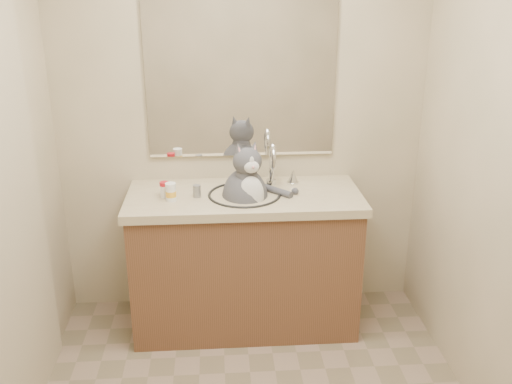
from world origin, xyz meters
TOP-DOWN VIEW (x-y plane):
  - room at (0.00, 0.00)m, footprint 2.22×2.52m
  - vanity at (0.00, 0.96)m, footprint 1.34×0.59m
  - mirror at (0.00, 1.24)m, footprint 1.10×0.02m
  - cat at (0.01, 0.93)m, footprint 0.44×0.36m
  - pill_bottle_redcap at (-0.45, 0.94)m, footprint 0.06×0.06m
  - pill_bottle_orange at (-0.41, 0.89)m, footprint 0.08×0.08m
  - grey_canister at (-0.27, 0.93)m, footprint 0.06×0.06m

SIDE VIEW (x-z plane):
  - vanity at x=0.00m, z-range -0.12..1.00m
  - cat at x=0.01m, z-range 0.60..1.12m
  - grey_canister at x=-0.27m, z-range 0.85..0.92m
  - pill_bottle_redcap at x=-0.45m, z-range 0.85..0.94m
  - pill_bottle_orange at x=-0.41m, z-range 0.85..0.95m
  - room at x=0.00m, z-range -0.01..2.41m
  - mirror at x=0.00m, z-range 1.00..1.90m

